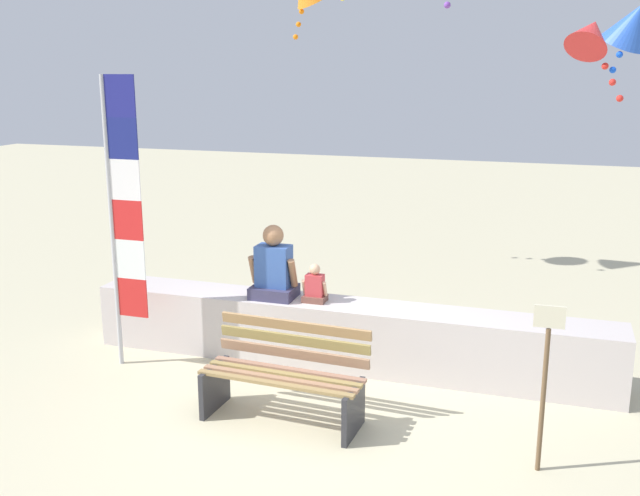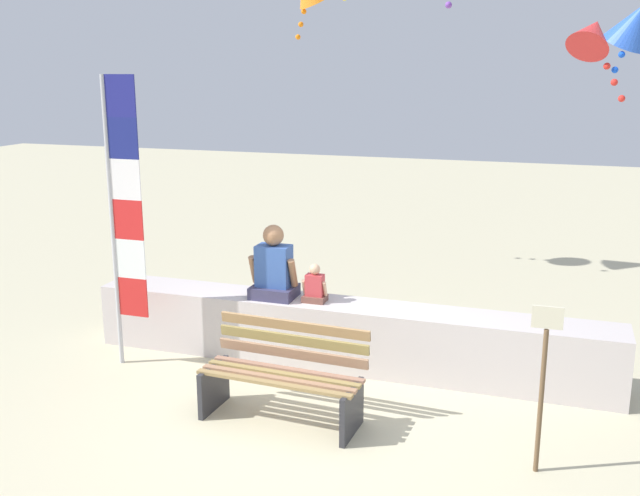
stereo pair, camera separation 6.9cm
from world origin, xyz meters
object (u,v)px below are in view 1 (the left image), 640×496
(park_bench, at_px, (285,377))
(person_child, at_px, (315,287))
(person_adult, at_px, (274,270))
(flag_banner, at_px, (121,209))
(kite_red, at_px, (591,35))
(kite_blue, at_px, (633,24))
(sign_post, at_px, (545,376))

(park_bench, xyz_separation_m, person_child, (-0.15, 1.34, 0.47))
(person_adult, relative_size, flag_banner, 0.26)
(flag_banner, xyz_separation_m, kite_red, (4.60, 2.80, 1.81))
(person_child, xyz_separation_m, kite_red, (2.68, 2.11, 2.69))
(person_adult, bearing_deg, kite_red, 33.79)
(kite_red, xyz_separation_m, kite_blue, (0.49, 0.59, 0.14))
(park_bench, relative_size, person_adult, 1.88)
(flag_banner, xyz_separation_m, kite_blue, (5.08, 3.38, 1.96))
(sign_post, bearing_deg, person_child, 147.21)
(person_adult, distance_m, person_child, 0.50)
(park_bench, height_order, kite_red, kite_red)
(flag_banner, bearing_deg, kite_red, 31.33)
(person_adult, height_order, kite_blue, kite_blue)
(person_adult, bearing_deg, park_bench, -65.02)
(person_adult, distance_m, sign_post, 3.31)
(person_child, bearing_deg, person_adult, -179.94)
(flag_banner, relative_size, kite_blue, 3.29)
(person_child, distance_m, kite_blue, 5.03)
(person_child, distance_m, kite_red, 4.34)
(kite_red, bearing_deg, person_child, -141.76)
(kite_blue, height_order, sign_post, kite_blue)
(kite_red, relative_size, sign_post, 0.76)
(flag_banner, distance_m, kite_red, 5.68)
(kite_red, bearing_deg, person_adult, -146.21)
(kite_red, height_order, kite_blue, kite_blue)
(person_adult, xyz_separation_m, kite_red, (3.16, 2.11, 2.53))
(person_child, xyz_separation_m, flag_banner, (-1.92, -0.68, 0.87))
(sign_post, bearing_deg, person_adult, 151.70)
(person_adult, xyz_separation_m, kite_blue, (3.65, 2.70, 2.67))
(kite_red, distance_m, kite_blue, 0.78)
(kite_blue, bearing_deg, sign_post, -99.76)
(park_bench, height_order, kite_blue, kite_blue)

